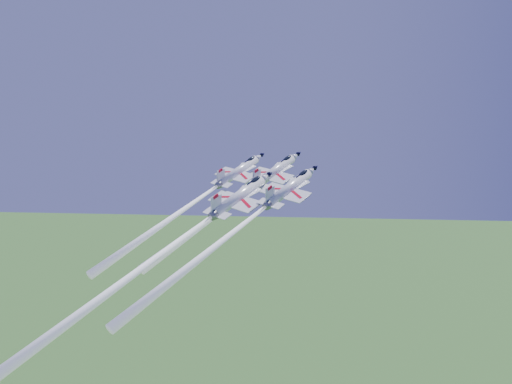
# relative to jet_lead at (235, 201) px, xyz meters

# --- Properties ---
(jet_lead) EXTENTS (21.04, 26.75, 26.69)m
(jet_lead) POSITION_rel_jet_lead_xyz_m (0.00, 0.00, 0.00)
(jet_lead) COLOR white
(jet_left) EXTENTS (21.13, 27.03, 28.56)m
(jet_left) POSITION_rel_jet_lead_xyz_m (-7.74, -0.96, -0.40)
(jet_left) COLOR white
(jet_right) EXTENTS (23.80, 30.50, 32.72)m
(jet_right) POSITION_rel_jet_lead_xyz_m (1.26, -10.93, -2.73)
(jet_right) COLOR white
(jet_slot) EXTENTS (29.21, 37.74, 43.53)m
(jet_slot) POSITION_rel_jet_lead_xyz_m (-11.11, -14.73, -6.37)
(jet_slot) COLOR white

